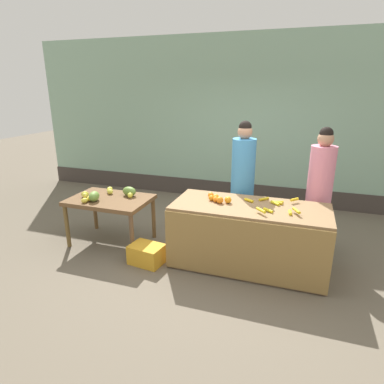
{
  "coord_description": "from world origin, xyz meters",
  "views": [
    {
      "loc": [
        1.08,
        -3.94,
        2.28
      ],
      "look_at": [
        -0.31,
        0.15,
        0.89
      ],
      "focal_mm": 30.62,
      "sensor_mm": 36.0,
      "label": 1
    }
  ],
  "objects_px": {
    "vendor_woman_pink_shirt": "(319,191)",
    "produce_crate": "(147,254)",
    "produce_sack": "(183,212)",
    "vendor_woman_blue_shirt": "(242,183)"
  },
  "relations": [
    {
      "from": "vendor_woman_pink_shirt",
      "to": "produce_crate",
      "type": "bearing_deg",
      "value": -152.27
    },
    {
      "from": "vendor_woman_pink_shirt",
      "to": "produce_sack",
      "type": "relative_size",
      "value": 3.28
    },
    {
      "from": "vendor_woman_pink_shirt",
      "to": "vendor_woman_blue_shirt",
      "type": "bearing_deg",
      "value": -178.29
    },
    {
      "from": "produce_sack",
      "to": "vendor_woman_blue_shirt",
      "type": "bearing_deg",
      "value": -9.88
    },
    {
      "from": "produce_crate",
      "to": "vendor_woman_pink_shirt",
      "type": "bearing_deg",
      "value": 27.73
    },
    {
      "from": "vendor_woman_pink_shirt",
      "to": "produce_crate",
      "type": "height_order",
      "value": "vendor_woman_pink_shirt"
    },
    {
      "from": "vendor_woman_blue_shirt",
      "to": "vendor_woman_pink_shirt",
      "type": "height_order",
      "value": "vendor_woman_blue_shirt"
    },
    {
      "from": "vendor_woman_pink_shirt",
      "to": "produce_crate",
      "type": "relative_size",
      "value": 4.05
    },
    {
      "from": "produce_sack",
      "to": "vendor_woman_pink_shirt",
      "type": "bearing_deg",
      "value": -3.97
    },
    {
      "from": "vendor_woman_blue_shirt",
      "to": "vendor_woman_pink_shirt",
      "type": "relative_size",
      "value": 1.03
    }
  ]
}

